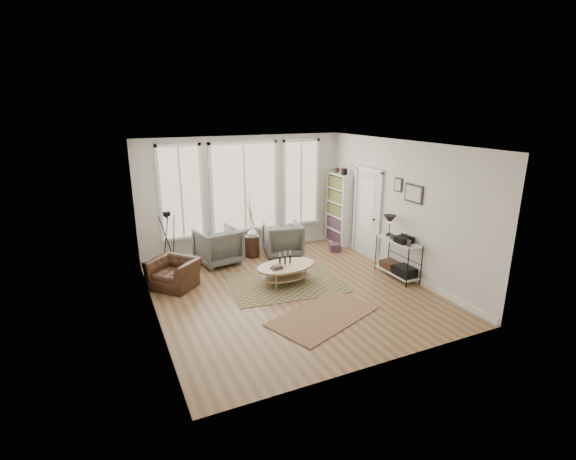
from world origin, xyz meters
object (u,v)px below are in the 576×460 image
side_table (252,229)px  armchair_right (283,239)px  low_shelf (398,255)px  accent_chair (174,273)px  bookcase (339,209)px  armchair_left (218,246)px  coffee_table (286,269)px

side_table → armchair_right: bearing=-15.4°
low_shelf → accent_chair: 4.72m
bookcase → armchair_left: bookcase is taller
side_table → low_shelf: bearing=-46.7°
low_shelf → armchair_right: 2.87m
coffee_table → armchair_right: armchair_right is taller
side_table → accent_chair: (-2.07, -1.02, -0.42)m
bookcase → coffee_table: size_ratio=1.51×
coffee_table → armchair_right: (0.66, 1.63, 0.09)m
bookcase → accent_chair: bookcase is taller
low_shelf → side_table: side_table is taller
bookcase → armchair_right: (-1.71, -0.18, -0.55)m
coffee_table → side_table: side_table is taller
bookcase → coffee_table: (-2.37, -1.81, -0.64)m
bookcase → coffee_table: bearing=-142.7°
bookcase → armchair_right: bearing=-173.9°
low_shelf → coffee_table: (-2.32, 0.71, -0.19)m
accent_chair → coffee_table: bearing=26.8°
armchair_left → accent_chair: armchair_left is taller
side_table → armchair_left: bearing=-173.3°
coffee_table → accent_chair: (-2.14, 0.81, -0.02)m
armchair_left → coffee_table: bearing=109.4°
coffee_table → side_table: 1.87m
armchair_right → side_table: 0.82m
bookcase → low_shelf: (-0.06, -2.52, -0.44)m
low_shelf → armchair_left: size_ratio=1.39×
low_shelf → accent_chair: bearing=161.1°
armchair_left → armchair_right: (1.62, -0.10, -0.02)m
low_shelf → armchair_right: bearing=125.3°
armchair_right → bookcase: bearing=-162.7°
low_shelf → bookcase: bearing=88.7°
coffee_table → armchair_left: (-0.96, 1.73, 0.11)m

